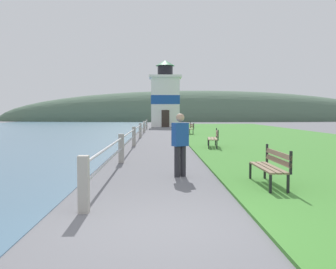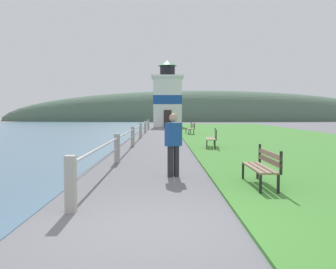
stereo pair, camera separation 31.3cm
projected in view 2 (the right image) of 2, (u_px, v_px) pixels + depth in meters
The scene contains 9 objects.
ground_plane at pixel (147, 230), 5.52m from camera, with size 160.00×160.00×0.00m, color slate.
grass_verge at pixel (272, 138), 25.01m from camera, with size 12.00×58.36×0.06m.
seawall_railing at pixel (137, 131), 22.47m from camera, with size 0.18×32.25×1.00m.
park_bench_near at pixel (263, 165), 8.58m from camera, with size 0.47×1.77×0.94m.
park_bench_midway at pixel (213, 137), 17.97m from camera, with size 0.68×1.93×0.94m.
park_bench_far at pixel (191, 128), 28.88m from camera, with size 0.60×1.78×0.94m.
lighthouse at pixel (167, 98), 44.99m from camera, with size 3.82×3.82×7.96m.
person_strolling at pixel (173, 143), 10.06m from camera, with size 0.47×0.40×1.71m.
distant_hillside at pixel (203, 121), 74.38m from camera, with size 80.00×16.00×12.00m.
Camera 2 is at (0.25, -5.43, 1.74)m, focal length 40.00 mm.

